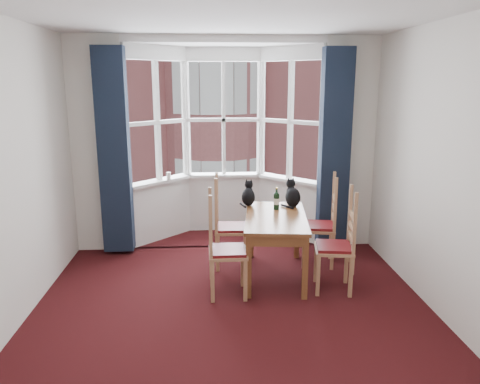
{
  "coord_description": "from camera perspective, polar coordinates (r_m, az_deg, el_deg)",
  "views": [
    {
      "loc": [
        -0.19,
        -3.91,
        2.24
      ],
      "look_at": [
        0.12,
        1.05,
        1.05
      ],
      "focal_mm": 35.0,
      "sensor_mm": 36.0,
      "label": 1
    }
  ],
  "objects": [
    {
      "name": "chair_left_far",
      "position": [
        5.73,
        -1.96,
        -4.52
      ],
      "size": [
        0.42,
        0.44,
        0.92
      ],
      "color": "#A97952",
      "rests_on": "floor"
    },
    {
      "name": "bay_window",
      "position": [
        6.72,
        -1.93,
        6.28
      ],
      "size": [
        2.76,
        0.94,
        2.8
      ],
      "color": "white",
      "rests_on": "floor"
    },
    {
      "name": "chair_right_far",
      "position": [
        5.87,
        10.42,
        -4.29
      ],
      "size": [
        0.47,
        0.49,
        0.92
      ],
      "color": "#A97952",
      "rests_on": "floor"
    },
    {
      "name": "street",
      "position": [
        37.08,
        -3.22,
        0.6
      ],
      "size": [
        80.0,
        80.0,
        0.0
      ],
      "primitive_type": "plane",
      "color": "#333335",
      "rests_on": "ground"
    },
    {
      "name": "chair_right_near",
      "position": [
        5.19,
        12.37,
        -6.77
      ],
      "size": [
        0.46,
        0.48,
        0.92
      ],
      "color": "#A97952",
      "rests_on": "floor"
    },
    {
      "name": "dining_table",
      "position": [
        5.39,
        4.38,
        -3.95
      ],
      "size": [
        0.82,
        1.35,
        0.73
      ],
      "color": "brown",
      "rests_on": "floor"
    },
    {
      "name": "curtain_left",
      "position": [
        6.17,
        -15.08,
        4.71
      ],
      "size": [
        0.38,
        0.22,
        2.6
      ],
      "primitive_type": "cube",
      "color": "#162032",
      "rests_on": "floor"
    },
    {
      "name": "wall_right",
      "position": [
        4.56,
        25.25,
        1.56
      ],
      "size": [
        0.0,
        4.5,
        4.5
      ],
      "primitive_type": "plane",
      "rotation": [
        1.57,
        0.0,
        -1.57
      ],
      "color": "silver",
      "rests_on": "floor"
    },
    {
      "name": "floor",
      "position": [
        4.51,
        -0.68,
        -16.32
      ],
      "size": [
        4.5,
        4.5,
        0.0
      ],
      "primitive_type": "plane",
      "color": "black",
      "rests_on": "ground"
    },
    {
      "name": "curtain_right",
      "position": [
        6.25,
        11.43,
        5.02
      ],
      "size": [
        0.38,
        0.22,
        2.6
      ],
      "primitive_type": "cube",
      "color": "#162032",
      "rests_on": "floor"
    },
    {
      "name": "wall_back_pier_right",
      "position": [
        6.48,
        13.02,
        5.68
      ],
      "size": [
        0.7,
        0.12,
        2.8
      ],
      "primitive_type": "cube",
      "color": "silver",
      "rests_on": "floor"
    },
    {
      "name": "wall_back_pier_left",
      "position": [
        6.38,
        -16.83,
        5.33
      ],
      "size": [
        0.7,
        0.12,
        2.8
      ],
      "primitive_type": "cube",
      "color": "silver",
      "rests_on": "floor"
    },
    {
      "name": "chair_left_near",
      "position": [
        4.97,
        -2.54,
        -7.39
      ],
      "size": [
        0.4,
        0.42,
        0.92
      ],
      "color": "#A97952",
      "rests_on": "floor"
    },
    {
      "name": "cat_right",
      "position": [
        5.77,
        6.43,
        -0.42
      ],
      "size": [
        0.22,
        0.28,
        0.36
      ],
      "color": "black",
      "rests_on": "dining_table"
    },
    {
      "name": "candle_tall",
      "position": [
        6.67,
        -8.7,
        1.94
      ],
      "size": [
        0.06,
        0.06,
        0.11
      ],
      "primitive_type": "cylinder",
      "color": "white",
      "rests_on": "bay_window"
    },
    {
      "name": "wall_near",
      "position": [
        1.87,
        2.84,
        -13.25
      ],
      "size": [
        4.0,
        0.0,
        4.0
      ],
      "primitive_type": "plane",
      "rotation": [
        -1.57,
        0.0,
        0.0
      ],
      "color": "silver",
      "rests_on": "floor"
    },
    {
      "name": "wine_bottle",
      "position": [
        5.6,
        4.47,
        -0.97
      ],
      "size": [
        0.07,
        0.07,
        0.27
      ],
      "color": "black",
      "rests_on": "dining_table"
    },
    {
      "name": "cat_left",
      "position": [
        5.79,
        1.03,
        -0.41
      ],
      "size": [
        0.2,
        0.26,
        0.32
      ],
      "color": "black",
      "rests_on": "dining_table"
    },
    {
      "name": "tenement_building",
      "position": [
        17.93,
        -3.05,
        11.39
      ],
      "size": [
        18.4,
        7.8,
        15.2
      ],
      "color": "#9E5352",
      "rests_on": "street"
    },
    {
      "name": "ceiling",
      "position": [
        3.95,
        -0.81,
        21.62
      ],
      "size": [
        4.5,
        4.5,
        0.0
      ],
      "primitive_type": "plane",
      "rotation": [
        3.14,
        0.0,
        0.0
      ],
      "color": "white",
      "rests_on": "floor"
    }
  ]
}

